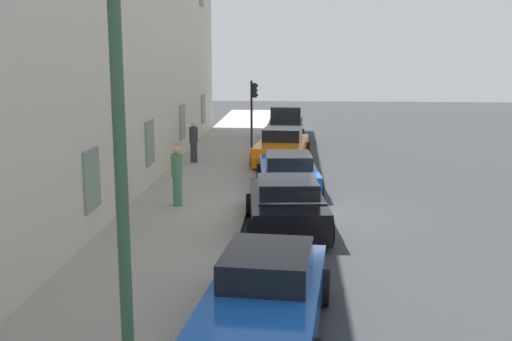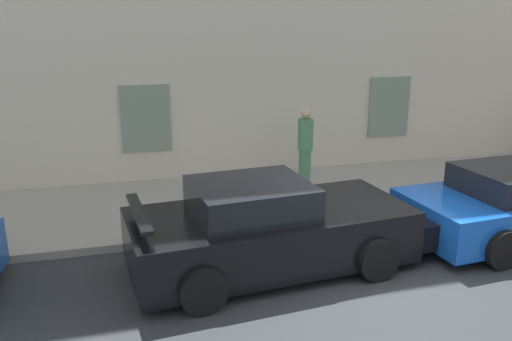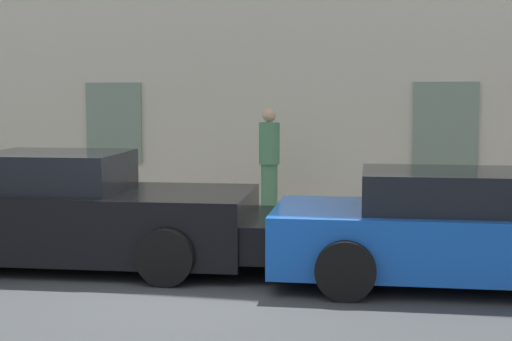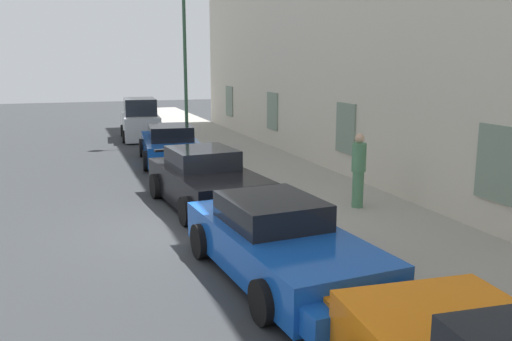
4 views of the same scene
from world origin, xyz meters
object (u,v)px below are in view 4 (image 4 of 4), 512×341
object	(u,v)px
street_lamp	(175,39)
sportscar_yellow_flank	(209,184)
sportscar_white_middle	(284,247)
pedestrian_strolling	(359,170)
sportscar_red_lead	(169,145)
hatchback_distant	(140,121)

from	to	relation	value
street_lamp	sportscar_yellow_flank	bearing A→B (deg)	-6.91
sportscar_white_middle	pedestrian_strolling	distance (m)	4.53
sportscar_white_middle	street_lamp	xyz separation A→B (m)	(-14.62, 1.16, 3.89)
pedestrian_strolling	sportscar_red_lead	bearing A→B (deg)	-160.10
sportscar_red_lead	street_lamp	xyz separation A→B (m)	(-3.20, 0.94, 3.85)
sportscar_red_lead	sportscar_yellow_flank	world-z (taller)	sportscar_yellow_flank
sportscar_red_lead	street_lamp	size ratio (longest dim) A/B	0.82
sportscar_yellow_flank	pedestrian_strolling	world-z (taller)	pedestrian_strolling
sportscar_yellow_flank	street_lamp	xyz separation A→B (m)	(-9.84, 1.19, 3.85)
pedestrian_strolling	sportscar_white_middle	bearing A→B (deg)	-45.29
sportscar_white_middle	pedestrian_strolling	bearing A→B (deg)	134.71
sportscar_white_middle	sportscar_red_lead	bearing A→B (deg)	178.92
sportscar_white_middle	hatchback_distant	size ratio (longest dim) A/B	1.30
hatchback_distant	sportscar_white_middle	bearing A→B (deg)	-0.02
sportscar_red_lead	pedestrian_strolling	size ratio (longest dim) A/B	2.93
sportscar_red_lead	street_lamp	world-z (taller)	street_lamp
street_lamp	sportscar_white_middle	bearing A→B (deg)	-4.54
sportscar_red_lead	hatchback_distant	distance (m)	6.23
sportscar_white_middle	hatchback_distant	xyz separation A→B (m)	(-17.64, 0.01, 0.27)
hatchback_distant	sportscar_yellow_flank	bearing A→B (deg)	-0.17
street_lamp	pedestrian_strolling	size ratio (longest dim) A/B	3.58
street_lamp	pedestrian_strolling	bearing A→B (deg)	10.11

